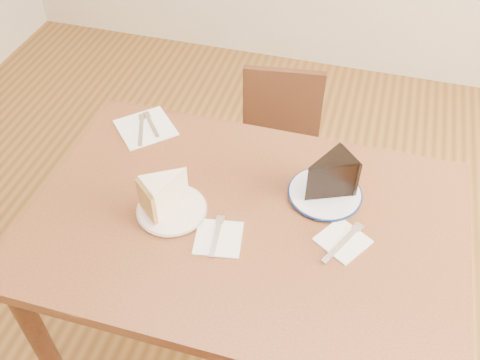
% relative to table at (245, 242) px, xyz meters
% --- Properties ---
extents(ground, '(4.00, 4.00, 0.00)m').
position_rel_table_xyz_m(ground, '(0.00, 0.00, -0.65)').
color(ground, '#4F3215').
rests_on(ground, ground).
extents(table, '(1.20, 0.80, 0.75)m').
position_rel_table_xyz_m(table, '(0.00, 0.00, 0.00)').
color(table, '#482413').
rests_on(table, ground).
extents(chair_far, '(0.41, 0.41, 0.75)m').
position_rel_table_xyz_m(chair_far, '(-0.04, 0.64, -0.24)').
color(chair_far, black).
rests_on(chair_far, ground).
extents(plate_cream, '(0.19, 0.19, 0.01)m').
position_rel_table_xyz_m(plate_cream, '(-0.21, -0.03, 0.10)').
color(plate_cream, white).
rests_on(plate_cream, table).
extents(plate_navy, '(0.20, 0.20, 0.01)m').
position_rel_table_xyz_m(plate_navy, '(0.19, 0.15, 0.10)').
color(plate_navy, white).
rests_on(plate_navy, table).
extents(carrot_cake, '(0.15, 0.15, 0.10)m').
position_rel_table_xyz_m(carrot_cake, '(-0.22, -0.01, 0.16)').
color(carrot_cake, '#F2E3C8').
rests_on(carrot_cake, plate_cream).
extents(chocolate_cake, '(0.16, 0.16, 0.12)m').
position_rel_table_xyz_m(chocolate_cake, '(0.19, 0.15, 0.17)').
color(chocolate_cake, black).
rests_on(chocolate_cake, plate_navy).
extents(napkin_cream, '(0.14, 0.14, 0.00)m').
position_rel_table_xyz_m(napkin_cream, '(-0.05, -0.08, 0.10)').
color(napkin_cream, white).
rests_on(napkin_cream, table).
extents(napkin_navy, '(0.16, 0.16, 0.00)m').
position_rel_table_xyz_m(napkin_navy, '(0.27, -0.00, 0.10)').
color(napkin_navy, white).
rests_on(napkin_navy, table).
extents(napkin_spare, '(0.24, 0.24, 0.00)m').
position_rel_table_xyz_m(napkin_spare, '(-0.42, 0.29, 0.10)').
color(napkin_spare, white).
rests_on(napkin_spare, table).
extents(fork_cream, '(0.03, 0.14, 0.00)m').
position_rel_table_xyz_m(fork_cream, '(-0.06, -0.08, 0.10)').
color(fork_cream, silver).
rests_on(fork_cream, napkin_cream).
extents(knife_navy, '(0.09, 0.16, 0.00)m').
position_rel_table_xyz_m(knife_navy, '(0.27, -0.01, 0.10)').
color(knife_navy, silver).
rests_on(knife_navy, napkin_navy).
extents(fork_spare, '(0.10, 0.12, 0.00)m').
position_rel_table_xyz_m(fork_spare, '(-0.41, 0.30, 0.10)').
color(fork_spare, white).
rests_on(fork_spare, napkin_spare).
extents(knife_spare, '(0.07, 0.15, 0.00)m').
position_rel_table_xyz_m(knife_spare, '(-0.43, 0.27, 0.10)').
color(knife_spare, silver).
rests_on(knife_spare, napkin_spare).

